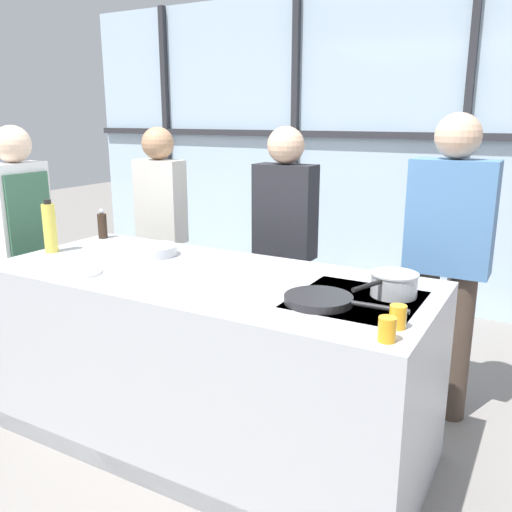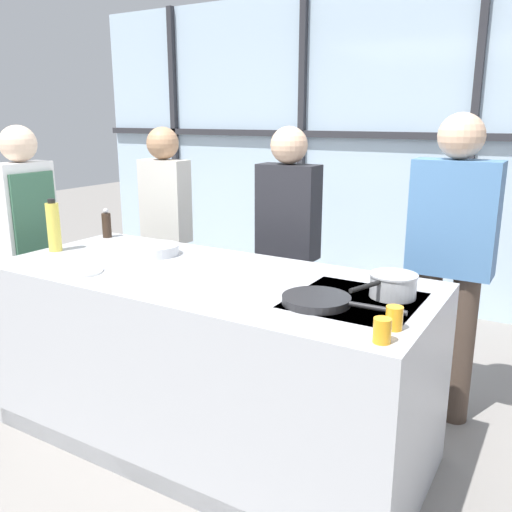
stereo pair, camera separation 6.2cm
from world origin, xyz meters
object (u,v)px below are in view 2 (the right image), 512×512
Objects in this scene: chef at (28,234)px; spectator_center_left at (288,237)px; mixing_bowl at (155,249)px; oil_bottle at (54,227)px; frying_pan at (318,300)px; juice_glass_far at (394,318)px; spectator_far_left at (166,222)px; juice_glass_near at (382,331)px; pepper_grinder at (107,224)px; white_plate at (77,271)px; spectator_center_right at (451,253)px; saucepan at (393,285)px.

spectator_center_left is (1.49, 0.79, -0.01)m from chef.
oil_bottle is at bearing -157.74° from mixing_bowl.
spectator_center_left is 3.13× the size of frying_pan.
juice_glass_far is at bearing 132.28° from spectator_center_left.
frying_pan is at bearing 148.66° from spectator_far_left.
juice_glass_near is 0.14m from juice_glass_far.
pepper_grinder is 2.20m from juice_glass_near.
juice_glass_far is (0.36, -0.11, 0.03)m from frying_pan.
chef is 6.47× the size of white_plate.
pepper_grinder is 2.15m from juice_glass_far.
oil_bottle reaches higher than mixing_bowl.
chef is at bearing 17.63° from spectator_center_right.
chef is 2.41m from saucepan.
oil_bottle is 1.60× the size of pepper_grinder.
spectator_far_left is 3.11× the size of frying_pan.
saucepan reaches higher than frying_pan.
mixing_bowl is (-1.47, -0.73, -0.01)m from spectator_center_right.
chef reaches higher than white_plate.
white_plate is (-0.57, -1.21, -0.01)m from spectator_center_left.
juice_glass_far is (2.52, -0.34, 0.02)m from chef.
spectator_far_left is at bearing 148.08° from chef.
spectator_center_right is at bearing -180.00° from spectator_center_left.
saucepan is 1.96m from oil_bottle.
saucepan is (2.41, 0.02, 0.03)m from chef.
juice_glass_near is at bearing 147.91° from spectator_far_left.
frying_pan is at bearing 84.02° from chef.
chef is 1.03m from mixing_bowl.
oil_bottle reaches higher than frying_pan.
juice_glass_far is at bearing 82.32° from chef.
pepper_grinder is at bearing 14.82° from spectator_center_right.
chef is 2.62m from spectator_center_right.
juice_glass_far is (2.06, -0.18, -0.10)m from oil_bottle.
white_plate is 0.95× the size of mixing_bowl.
white_plate is at bearing 64.92° from spectator_center_left.
spectator_center_right is (2.00, 0.00, 0.02)m from spectator_far_left.
spectator_center_right reaches higher than juice_glass_far.
mixing_bowl is (0.53, -0.73, 0.01)m from spectator_far_left.
saucepan reaches higher than juice_glass_near.
pepper_grinder is (-1.04, -0.54, 0.07)m from spectator_center_left.
white_plate is (-1.57, -1.21, -0.04)m from spectator_center_right.
chef is 1.01× the size of spectator_far_left.
oil_bottle is at bearing 42.91° from spectator_center_left.
oil_bottle is at bearing 175.14° from juice_glass_far.
chef reaches higher than mixing_bowl.
saucepan is (0.91, -0.77, 0.04)m from spectator_center_left.
pepper_grinder is (0.45, 0.25, 0.06)m from chef.
chef is at bearing -179.54° from saucepan.
spectator_center_right is at bearing 26.36° from mixing_bowl.
white_plate is 0.82m from pepper_grinder.
spectator_center_right reaches higher than chef.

